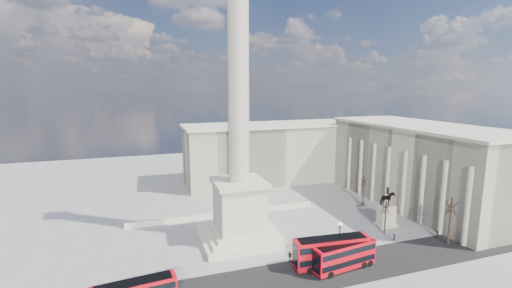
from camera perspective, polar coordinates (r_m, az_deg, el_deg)
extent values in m
plane|color=gray|center=(60.01, -1.40, -17.30)|extent=(180.00, 180.00, 0.00)
cube|color=black|center=(53.46, 7.50, -20.98)|extent=(120.00, 9.00, 0.01)
cube|color=beige|center=(64.12, -2.76, -14.97)|extent=(14.00, 14.00, 1.00)
cube|color=beige|center=(63.82, -2.77, -14.36)|extent=(12.00, 12.00, 0.50)
cube|color=beige|center=(63.62, -2.77, -13.95)|extent=(10.00, 10.00, 0.50)
cube|color=beige|center=(62.05, -2.80, -10.35)|extent=(8.00, 8.00, 8.00)
cube|color=beige|center=(60.70, -2.84, -6.44)|extent=(9.00, 9.00, 0.80)
cylinder|color=#B1AA93|center=(58.38, -2.98, 10.22)|extent=(3.60, 3.60, 34.00)
cube|color=beige|center=(73.94, -5.13, -11.55)|extent=(40.00, 0.60, 1.10)
cube|color=beige|center=(88.07, 25.68, -3.29)|extent=(18.00, 45.00, 18.00)
cube|color=beige|center=(86.64, 26.12, 2.73)|extent=(19.00, 46.00, 0.60)
cube|color=beige|center=(99.79, 2.80, -1.53)|extent=(50.00, 16.00, 16.00)
cube|color=beige|center=(98.55, 2.84, 3.22)|extent=(51.00, 17.00, 0.60)
cube|color=black|center=(46.51, -19.72, -20.82)|extent=(9.08, 2.96, 0.05)
cube|color=#BA0915|center=(55.24, 14.53, -17.54)|extent=(10.49, 3.68, 3.78)
cube|color=black|center=(55.54, 14.50, -18.16)|extent=(10.09, 3.69, 0.84)
cube|color=black|center=(54.79, 14.57, -16.60)|extent=(10.09, 3.69, 0.84)
cube|color=black|center=(54.40, 14.61, -15.74)|extent=(9.44, 3.32, 0.06)
cylinder|color=black|center=(54.11, 11.54, -20.08)|extent=(1.35, 2.57, 1.03)
cylinder|color=black|center=(57.75, 16.74, -18.28)|extent=(1.35, 2.57, 1.03)
cylinder|color=black|center=(58.52, 17.67, -17.94)|extent=(1.35, 2.57, 1.03)
cube|color=#BA0915|center=(55.34, 12.46, -17.07)|extent=(11.80, 3.69, 4.27)
cube|color=black|center=(55.68, 12.43, -17.77)|extent=(11.34, 3.70, 0.95)
cube|color=black|center=(54.85, 12.51, -16.01)|extent=(11.34, 3.70, 0.95)
cube|color=black|center=(54.41, 12.55, -15.02)|extent=(10.62, 3.32, 0.06)
cylinder|color=black|center=(54.82, 8.56, -19.48)|extent=(1.41, 2.85, 1.16)
cylinder|color=black|center=(57.58, 15.46, -18.24)|extent=(1.41, 2.85, 1.16)
cylinder|color=black|center=(58.21, 16.73, -17.98)|extent=(1.41, 2.85, 1.16)
cylinder|color=black|center=(57.24, 13.59, -18.69)|extent=(0.46, 0.46, 0.53)
cylinder|color=black|center=(55.95, 13.70, -16.06)|extent=(0.17, 0.17, 6.32)
cylinder|color=black|center=(54.71, 13.83, -13.17)|extent=(0.32, 0.32, 0.32)
sphere|color=silver|center=(54.58, 13.85, -12.82)|extent=(0.59, 0.59, 0.59)
cube|color=beige|center=(73.89, 20.78, -12.43)|extent=(3.81, 2.86, 0.48)
cube|color=beige|center=(73.24, 20.86, -11.07)|extent=(3.05, 2.10, 4.19)
imported|color=black|center=(72.15, 21.02, -8.55)|extent=(3.23, 1.87, 2.57)
cylinder|color=black|center=(71.70, 21.10, -7.35)|extent=(0.48, 0.48, 1.14)
sphere|color=black|center=(71.49, 21.13, -6.77)|extent=(0.34, 0.34, 0.34)
cylinder|color=#332319|center=(69.03, 29.61, -11.15)|extent=(0.33, 0.33, 8.35)
cylinder|color=#332319|center=(69.09, 20.76, -11.38)|extent=(0.29, 0.29, 6.30)
cylinder|color=#332319|center=(83.55, 17.47, -7.40)|extent=(0.29, 0.29, 6.81)
imported|color=#242A24|center=(67.24, 22.04, -14.26)|extent=(0.56, 0.37, 1.50)
imported|color=#242A24|center=(71.66, 27.93, -13.19)|extent=(0.86, 0.75, 1.51)
imported|color=#242A24|center=(56.66, 5.68, -18.06)|extent=(1.07, 0.97, 1.75)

